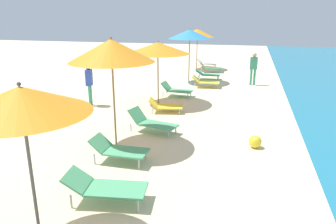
{
  "coord_description": "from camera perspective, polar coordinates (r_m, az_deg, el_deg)",
  "views": [
    {
      "loc": [
        2.86,
        1.0,
        3.41
      ],
      "look_at": [
        0.96,
        8.27,
        1.12
      ],
      "focal_mm": 33.96,
      "sensor_mm": 36.0,
      "label": 1
    }
  ],
  "objects": [
    {
      "name": "umbrella_farthest",
      "position": [
        21.03,
        5.3,
        13.94
      ],
      "size": [
        2.13,
        2.13,
        2.64
      ],
      "color": "olive",
      "rests_on": "ground"
    },
    {
      "name": "lounger_farthest_inland",
      "position": [
        20.05,
        7.58,
        7.99
      ],
      "size": [
        1.47,
        0.78,
        0.64
      ],
      "rotation": [
        0.0,
        0.0,
        0.16
      ],
      "color": "#4CA572",
      "rests_on": "ground"
    },
    {
      "name": "lounger_fifth_shoreside",
      "position": [
        17.83,
        7.13,
        6.74
      ],
      "size": [
        1.34,
        0.61,
        0.51
      ],
      "rotation": [
        0.0,
        0.0,
        0.03
      ],
      "color": "#4CA572",
      "rests_on": "ground"
    },
    {
      "name": "lounger_fourth_inland",
      "position": [
        11.61,
        -0.54,
        1.16
      ],
      "size": [
        1.32,
        0.85,
        0.51
      ],
      "rotation": [
        0.0,
        0.0,
        0.2
      ],
      "color": "yellow",
      "rests_on": "ground"
    },
    {
      "name": "lounger_fifth_inland",
      "position": [
        15.77,
        6.73,
        5.48
      ],
      "size": [
        1.37,
        0.79,
        0.55
      ],
      "rotation": [
        0.0,
        0.0,
        0.08
      ],
      "color": "yellow",
      "rests_on": "ground"
    },
    {
      "name": "lounger_fourth_shoreside",
      "position": [
        13.88,
        1.46,
        4.05
      ],
      "size": [
        1.36,
        0.7,
        0.62
      ],
      "rotation": [
        0.0,
        0.0,
        -0.07
      ],
      "color": "#4CA572",
      "rests_on": "ground"
    },
    {
      "name": "umbrella_second",
      "position": [
        4.81,
        -24.88,
        1.93
      ],
      "size": [
        1.93,
        1.93,
        2.55
      ],
      "color": "#4C4C51",
      "rests_on": "ground"
    },
    {
      "name": "beach_ball",
      "position": [
        8.85,
        15.38,
        -5.16
      ],
      "size": [
        0.34,
        0.34,
        0.34
      ],
      "primitive_type": "sphere",
      "color": "yellow",
      "rests_on": "ground"
    },
    {
      "name": "person_walking_far",
      "position": [
        12.67,
        -13.96,
        5.5
      ],
      "size": [
        0.32,
        0.41,
        1.64
      ],
      "rotation": [
        0.0,
        0.0,
        3.44
      ],
      "color": "#3F9972",
      "rests_on": "ground"
    },
    {
      "name": "person_walking_near",
      "position": [
        16.64,
        15.11,
        8.04
      ],
      "size": [
        0.36,
        0.22,
        1.64
      ],
      "rotation": [
        0.0,
        0.0,
        1.58
      ],
      "color": "#3F9972",
      "rests_on": "ground"
    },
    {
      "name": "umbrella_fourth",
      "position": [
        12.52,
        -1.85,
        11.41
      ],
      "size": [
        2.48,
        2.48,
        2.48
      ],
      "color": "olive",
      "rests_on": "ground"
    },
    {
      "name": "umbrella_third",
      "position": [
        8.3,
        -10.11,
        10.79
      ],
      "size": [
        2.21,
        2.21,
        2.9
      ],
      "color": "olive",
      "rests_on": "ground"
    },
    {
      "name": "umbrella_fifth",
      "position": [
        16.73,
        3.91,
        13.78
      ],
      "size": [
        2.19,
        2.19,
        2.79
      ],
      "color": "olive",
      "rests_on": "ground"
    },
    {
      "name": "lounger_third_inland",
      "position": [
        7.77,
        -8.89,
        -6.64
      ],
      "size": [
        1.36,
        0.63,
        0.61
      ],
      "rotation": [
        0.0,
        0.0,
        0.01
      ],
      "color": "#4CA572",
      "rests_on": "ground"
    },
    {
      "name": "lounger_second_shoreside",
      "position": [
        6.25,
        -11.27,
        -13.0
      ],
      "size": [
        1.6,
        0.84,
        0.59
      ],
      "rotation": [
        0.0,
        0.0,
        0.15
      ],
      "color": "#4CA572",
      "rests_on": "ground"
    },
    {
      "name": "lounger_farthest_shoreside",
      "position": [
        22.22,
        6.93,
        8.73
      ],
      "size": [
        1.39,
        0.78,
        0.53
      ],
      "rotation": [
        0.0,
        0.0,
        -0.11
      ],
      "color": "white",
      "rests_on": "ground"
    },
    {
      "name": "lounger_third_shoreside",
      "position": [
        9.61,
        -2.94,
        -1.8
      ],
      "size": [
        1.59,
        0.9,
        0.68
      ],
      "rotation": [
        0.0,
        0.0,
        -0.24
      ],
      "color": "#4CA572",
      "rests_on": "ground"
    }
  ]
}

